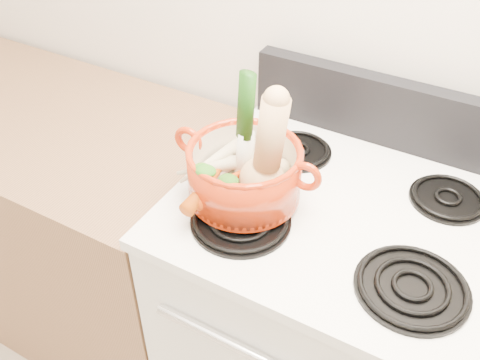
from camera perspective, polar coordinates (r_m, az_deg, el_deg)
The scene contains 23 objects.
wall_back at distance 1.36m, azimuth 18.77°, elevation 17.05°, with size 3.50×0.02×2.60m, color silver.
stove_body at distance 1.61m, azimuth 9.15°, elevation -16.07°, with size 0.76×0.65×0.92m, color white.
cooktop at distance 1.25m, azimuth 11.34°, elevation -3.52°, with size 0.78×0.67×0.03m, color white.
control_backsplash at distance 1.43m, azimuth 16.12°, elevation 6.82°, with size 0.76×0.05×0.18m, color black.
counter_left at distance 2.06m, azimuth -19.46°, elevation -3.33°, with size 1.36×0.65×0.90m, color brown.
burner_front_left at distance 1.18m, azimuth 0.08°, elevation -4.25°, with size 0.22×0.22×0.02m, color black.
burner_front_right at distance 1.10m, azimuth 17.89°, elevation -10.75°, with size 0.22×0.22×0.02m, color black.
burner_back_left at distance 1.39m, azimuth 6.19°, elevation 3.22°, with size 0.17×0.17×0.02m, color black.
burner_back_right at distance 1.32m, azimuth 21.29°, elevation -1.75°, with size 0.17×0.17×0.02m, color black.
dutch_oven at distance 1.19m, azimuth 0.48°, elevation 0.77°, with size 0.25×0.25×0.13m, color #A5270A.
pot_handle_left at distance 1.22m, azimuth -5.53°, elevation 4.25°, with size 0.07×0.07×0.02m, color #A5270A.
pot_handle_right at distance 1.12m, azimuth 7.04°, elevation 0.39°, with size 0.07×0.07×0.02m, color #A5270A.
squash at distance 1.11m, azimuth 2.45°, elevation 3.47°, with size 0.10×0.10×0.25m, color tan, non-canonical shape.
leek at distance 1.15m, azimuth 0.49°, elevation 5.55°, with size 0.04×0.04×0.28m, color silver.
ginger at distance 1.23m, azimuth 2.81°, elevation 1.60°, with size 0.09×0.07×0.05m, color tan.
parsnip_0 at distance 1.25m, azimuth -1.38°, elevation 1.96°, with size 0.04×0.04×0.19m, color beige.
parsnip_1 at distance 1.24m, azimuth -3.07°, elevation 2.06°, with size 0.04×0.04×0.18m, color beige.
parsnip_2 at distance 1.24m, azimuth 0.05°, elevation 2.62°, with size 0.04×0.04×0.18m, color beige.
parsnip_3 at distance 1.21m, azimuth -2.41°, elevation 1.66°, with size 0.04×0.04×0.19m, color beige.
carrot_0 at distance 1.18m, azimuth -1.78°, elevation -0.73°, with size 0.03×0.03×0.16m, color #DC450B.
carrot_1 at distance 1.17m, azimuth -3.66°, elevation -0.79°, with size 0.04×0.04×0.17m, color #BA4509.
carrot_2 at distance 1.17m, azimuth 1.59°, elevation -0.49°, with size 0.03×0.03×0.18m, color #D4540A.
carrot_3 at distance 1.17m, azimuth -1.58°, elevation -0.14°, with size 0.03×0.03×0.13m, color #CD400A.
Camera 1 is at (0.23, 0.50, 1.77)m, focal length 40.00 mm.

